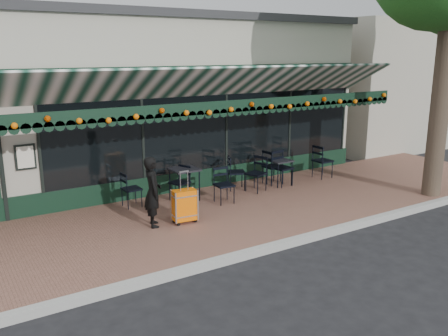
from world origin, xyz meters
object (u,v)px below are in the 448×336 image
woman (153,192)px  chair_solo (131,189)px  chair_b_front (224,185)px  chair_a_extra (323,161)px  chair_a_left (256,174)px  chair_a_front (282,168)px  chair_b_left (180,183)px  suitcase (185,206)px  cafe_table_a (280,162)px  cafe_table_b (184,172)px  chair_a_right (273,167)px  chair_b_right (236,173)px

woman → chair_solo: bearing=12.1°
chair_b_front → chair_solo: size_ratio=1.03×
chair_b_front → chair_a_extra: bearing=12.2°
chair_a_left → chair_a_front: bearing=74.9°
chair_a_extra → chair_b_left: (-4.45, 0.28, -0.06)m
suitcase → chair_solo: (-0.55, 1.63, 0.04)m
woman → chair_a_front: (4.20, 0.97, -0.26)m
woman → suitcase: size_ratio=1.31×
cafe_table_a → chair_a_extra: chair_a_extra is taller
cafe_table_b → chair_b_left: chair_b_left is taller
suitcase → chair_a_right: bearing=28.1°
chair_a_right → chair_b_left: bearing=88.0°
cafe_table_a → chair_a_left: bearing=-170.4°
chair_a_left → chair_solo: (-3.20, 0.52, -0.04)m
cafe_table_a → chair_a_extra: (1.54, -0.04, -0.15)m
cafe_table_a → chair_b_left: chair_b_left is taller
suitcase → chair_b_front: 1.60m
suitcase → chair_b_front: size_ratio=1.30×
cafe_table_b → chair_b_left: 0.31m
chair_a_right → chair_a_extra: size_ratio=0.99×
chair_a_front → chair_solo: chair_a_front is taller
chair_b_left → chair_b_right: bearing=70.8°
chair_b_right → chair_b_front: bearing=155.5°
woman → chair_a_left: size_ratio=1.60×
chair_b_front → chair_a_left: bearing=22.2°
suitcase → chair_b_right: (2.32, 1.52, 0.08)m
chair_a_front → chair_a_right: bearing=108.5°
woman → chair_a_left: bearing=-58.9°
chair_a_left → suitcase: bearing=-85.9°
cafe_table_a → chair_b_front: chair_b_front is taller
cafe_table_a → suitcase: bearing=-160.5°
chair_a_left → cafe_table_b: bearing=-118.1°
woman → chair_a_right: size_ratio=1.54×
cafe_table_a → cafe_table_b: (-2.80, 0.18, 0.08)m
woman → cafe_table_b: woman is taller
cafe_table_a → chair_a_right: size_ratio=0.73×
chair_a_left → chair_a_front: 0.92m
chair_a_extra → chair_b_front: (-3.66, -0.50, -0.05)m
chair_a_left → chair_a_front: size_ratio=0.96×
chair_b_left → chair_a_right: bearing=68.5°
cafe_table_a → chair_a_extra: bearing=-1.7°
chair_b_right → chair_solo: chair_b_right is taller
suitcase → chair_a_front: (3.57, 1.16, 0.10)m
cafe_table_b → chair_a_front: 2.85m
woman → chair_b_left: (1.27, 1.31, -0.31)m
cafe_table_a → chair_a_left: chair_a_left is taller
chair_b_front → chair_solo: (-1.98, 0.91, -0.01)m
chair_a_left → chair_b_right: bearing=-159.6°
chair_solo → chair_a_front: bearing=-98.6°
chair_a_front → chair_solo: 4.15m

